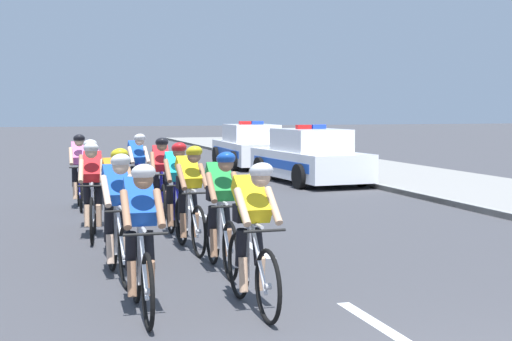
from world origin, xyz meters
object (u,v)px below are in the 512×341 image
Objects in this scene: cyclist_eleventh at (79,170)px; police_car_nearest at (309,158)px; cyclist_third at (118,215)px; cyclist_sixth at (190,197)px; cyclist_ninth at (91,182)px; cyclist_second at (253,234)px; cyclist_twelfth at (137,169)px; cyclist_tenth at (161,178)px; cyclist_eighth at (176,189)px; cyclist_fourth at (221,210)px; cyclist_fifth at (117,202)px; cyclist_seventh at (92,189)px; cyclist_lead at (141,237)px; police_car_second at (250,147)px.

police_car_nearest reaches higher than cyclist_eleventh.
cyclist_third is 1.00× the size of cyclist_sixth.
police_car_nearest is (6.32, 6.05, -0.11)m from cyclist_ninth.
cyclist_second is 2.11m from cyclist_third.
cyclist_third is 6.55m from cyclist_twelfth.
cyclist_tenth and cyclist_eleventh have the same top height.
cyclist_eighth and cyclist_eleventh have the same top height.
cyclist_fourth and cyclist_fifth have the same top height.
cyclist_fifth and cyclist_eleventh have the same top height.
cyclist_fifth is at bearing -83.87° from cyclist_seventh.
cyclist_sixth is 1.00× the size of cyclist_ninth.
cyclist_twelfth is at bearing 71.66° from cyclist_seventh.
cyclist_fourth is 6.60m from cyclist_eleventh.
cyclist_twelfth is (1.08, 8.08, 0.00)m from cyclist_lead.
cyclist_tenth is (1.23, 6.05, 0.00)m from cyclist_lead.
cyclist_second is 8.34m from cyclist_eleventh.
police_car_nearest is (6.36, 3.57, -0.11)m from cyclist_eleventh.
cyclist_sixth is at bearing -89.33° from cyclist_twelfth.
cyclist_seventh and cyclist_tenth have the same top height.
police_car_nearest is at bearing 34.78° from cyclist_twelfth.
police_car_second reaches higher than cyclist_seventh.
cyclist_tenth is (1.16, 3.26, 0.00)m from cyclist_fifth.
cyclist_seventh is (-1.34, 2.84, 0.00)m from cyclist_fourth.
police_car_nearest reaches higher than cyclist_fourth.
cyclist_fifth is (-1.03, 2.93, 0.00)m from cyclist_second.
cyclist_lead is 6.17m from cyclist_tenth.
cyclist_second is 1.00× the size of cyclist_eighth.
police_car_second reaches higher than cyclist_tenth.
cyclist_fourth is 1.00× the size of cyclist_ninth.
police_car_second is (6.36, 9.22, -0.11)m from cyclist_eleventh.
police_car_second is (5.04, 11.29, -0.11)m from cyclist_tenth.
cyclist_tenth is at bearing 49.38° from cyclist_seventh.
police_car_nearest is at bearing 48.18° from cyclist_tenth.
cyclist_eighth and cyclist_ninth have the same top height.
cyclist_sixth is at bearing 89.33° from cyclist_second.
cyclist_eighth is 14.14m from police_car_second.
cyclist_twelfth is at bearing 90.67° from cyclist_sixth.
cyclist_third is 1.17m from cyclist_fifth.
cyclist_lead and cyclist_third have the same top height.
cyclist_twelfth is (-0.06, 3.92, 0.00)m from cyclist_eighth.
cyclist_ninth is 1.00× the size of cyclist_tenth.
cyclist_second is 0.39× the size of police_car_second.
cyclist_lead is 2.05m from cyclist_fourth.
cyclist_second is at bearing -94.08° from cyclist_fourth.
cyclist_fifth is 1.00× the size of cyclist_seventh.
cyclist_twelfth is (-0.06, 4.97, 0.00)m from cyclist_sixth.
cyclist_twelfth is (1.19, 3.60, 0.00)m from cyclist_seventh.
cyclist_seventh is at bearing -116.41° from police_car_second.
cyclist_eleventh is (-1.23, 3.96, 0.00)m from cyclist_eighth.
police_car_nearest is (5.05, 10.04, -0.11)m from cyclist_fourth.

